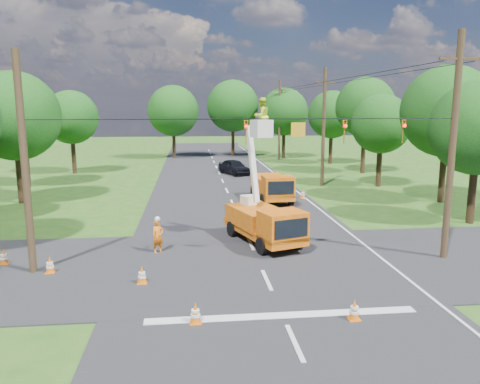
{
  "coord_description": "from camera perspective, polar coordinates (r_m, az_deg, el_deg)",
  "views": [
    {
      "loc": [
        -2.93,
        -17.34,
        6.83
      ],
      "look_at": [
        -0.48,
        5.45,
        2.6
      ],
      "focal_mm": 35.0,
      "sensor_mm": 36.0,
      "label": 1
    }
  ],
  "objects": [
    {
      "name": "road_main",
      "position": [
        38.07,
        -1.62,
        0.12
      ],
      "size": [
        12.0,
        100.0,
        0.06
      ],
      "primitive_type": "cube",
      "color": "black",
      "rests_on": "ground"
    },
    {
      "name": "tree_far_a",
      "position": [
        62.37,
        -8.15,
        9.76
      ],
      "size": [
        6.6,
        6.6,
        9.5
      ],
      "color": "#382616",
      "rests_on": "ground"
    },
    {
      "name": "traffic_cone_3",
      "position": [
        18.82,
        -11.86,
        -9.88
      ],
      "size": [
        0.38,
        0.38,
        0.71
      ],
      "color": "orange",
      "rests_on": "ground"
    },
    {
      "name": "traffic_cone_4",
      "position": [
        21.04,
        -22.16,
        -8.25
      ],
      "size": [
        0.38,
        0.38,
        0.71
      ],
      "color": "orange",
      "rests_on": "ground"
    },
    {
      "name": "ground",
      "position": [
        38.07,
        -1.62,
        0.12
      ],
      "size": [
        140.0,
        140.0,
        0.0
      ],
      "primitive_type": "plane",
      "color": "#285018",
      "rests_on": "ground"
    },
    {
      "name": "traffic_cone_6",
      "position": [
        35.17,
        7.66,
        -0.24
      ],
      "size": [
        0.38,
        0.38,
        0.71
      ],
      "color": "orange",
      "rests_on": "ground"
    },
    {
      "name": "bucket_truck",
      "position": [
        23.32,
        3.01,
        -2.53
      ],
      "size": [
        3.62,
        5.77,
        7.23
      ],
      "rotation": [
        0.0,
        0.0,
        0.33
      ],
      "color": "orange",
      "rests_on": "ground"
    },
    {
      "name": "pole_left",
      "position": [
        20.56,
        -24.76,
        2.99
      ],
      "size": [
        0.3,
        0.3,
        9.0
      ],
      "color": "#4C3823",
      "rests_on": "ground"
    },
    {
      "name": "tree_right_d",
      "position": [
        49.61,
        15.04,
        9.93
      ],
      "size": [
        6.0,
        6.0,
        9.7
      ],
      "color": "#382616",
      "rests_on": "ground"
    },
    {
      "name": "traffic_cone_2",
      "position": [
        26.45,
        4.62,
        -3.74
      ],
      "size": [
        0.38,
        0.38,
        0.71
      ],
      "color": "orange",
      "rests_on": "ground"
    },
    {
      "name": "traffic_cone_1",
      "position": [
        15.95,
        13.77,
        -13.79
      ],
      "size": [
        0.38,
        0.38,
        0.71
      ],
      "color": "orange",
      "rests_on": "ground"
    },
    {
      "name": "tree_right_c",
      "position": [
        41.62,
        16.84,
        7.92
      ],
      "size": [
        5.0,
        5.0,
        7.83
      ],
      "color": "#382616",
      "rests_on": "ground"
    },
    {
      "name": "stop_bar",
      "position": [
        15.97,
        5.21,
        -14.91
      ],
      "size": [
        9.0,
        0.45,
        0.02
      ],
      "primitive_type": "cube",
      "color": "silver",
      "rests_on": "ground"
    },
    {
      "name": "tree_far_c",
      "position": [
        62.59,
        5.4,
        9.71
      ],
      "size": [
        6.2,
        6.2,
        9.18
      ],
      "color": "#382616",
      "rests_on": "ground"
    },
    {
      "name": "tree_left_d",
      "position": [
        36.4,
        -25.78,
        8.32
      ],
      "size": [
        6.2,
        6.2,
        9.24
      ],
      "color": "#382616",
      "rests_on": "ground"
    },
    {
      "name": "traffic_cone_0",
      "position": [
        15.37,
        -5.46,
        -14.49
      ],
      "size": [
        0.38,
        0.38,
        0.71
      ],
      "color": "orange",
      "rests_on": "ground"
    },
    {
      "name": "edge_line",
      "position": [
        38.9,
        6.63,
        0.27
      ],
      "size": [
        0.12,
        90.0,
        0.02
      ],
      "primitive_type": "cube",
      "color": "silver",
      "rests_on": "ground"
    },
    {
      "name": "signal_span",
      "position": [
        20.03,
        8.87,
        7.61
      ],
      "size": [
        18.0,
        0.29,
        1.07
      ],
      "color": "black",
      "rests_on": "ground"
    },
    {
      "name": "pole_right_far",
      "position": [
        60.45,
        4.83,
        8.79
      ],
      "size": [
        1.8,
        0.3,
        10.0
      ],
      "color": "#4C3823",
      "rests_on": "ground"
    },
    {
      "name": "second_truck",
      "position": [
        33.83,
        3.93,
        0.66
      ],
      "size": [
        2.51,
        5.72,
        2.1
      ],
      "rotation": [
        0.0,
        0.0,
        0.06
      ],
      "color": "orange",
      "rests_on": "ground"
    },
    {
      "name": "road_cross",
      "position": [
        20.72,
        2.37,
        -8.8
      ],
      "size": [
        56.0,
        10.0,
        0.07
      ],
      "primitive_type": "cube",
      "color": "black",
      "rests_on": "ground"
    },
    {
      "name": "pole_right_near",
      "position": [
        22.53,
        24.48,
        5.13
      ],
      "size": [
        1.8,
        0.3,
        10.0
      ],
      "color": "#4C3823",
      "rests_on": "ground"
    },
    {
      "name": "ground_worker",
      "position": [
        22.34,
        -9.98,
        -5.34
      ],
      "size": [
        0.71,
        0.66,
        1.62
      ],
      "primitive_type": "imported",
      "rotation": [
        0.0,
        0.0,
        0.62
      ],
      "color": "orange",
      "rests_on": "ground"
    },
    {
      "name": "tree_left_f",
      "position": [
        50.76,
        -19.88,
        8.55
      ],
      "size": [
        5.4,
        5.4,
        8.4
      ],
      "color": "#382616",
      "rests_on": "ground"
    },
    {
      "name": "tree_left_e",
      "position": [
        43.6,
        -25.01,
        9.05
      ],
      "size": [
        5.8,
        5.8,
        9.41
      ],
      "color": "#382616",
      "rests_on": "ground"
    },
    {
      "name": "distant_car",
      "position": [
        47.28,
        -0.7,
        3.07
      ],
      "size": [
        3.41,
        4.76,
        1.51
      ],
      "primitive_type": "imported",
      "rotation": [
        0.0,
        0.0,
        0.41
      ],
      "color": "black",
      "rests_on": "ground"
    },
    {
      "name": "tree_far_b",
      "position": [
        64.61,
        -0.88,
        10.43
      ],
      "size": [
        7.0,
        7.0,
        10.32
      ],
      "color": "#382616",
      "rests_on": "ground"
    },
    {
      "name": "tree_right_e",
      "position": [
        56.86,
        11.13,
        9.24
      ],
      "size": [
        5.6,
        5.6,
        8.63
      ],
      "color": "#382616",
      "rests_on": "ground"
    },
    {
      "name": "traffic_cone_5",
      "position": [
        22.97,
        -26.85,
        -7.07
      ],
      "size": [
        0.38,
        0.38,
        0.71
      ],
      "color": "orange",
      "rests_on": "ground"
    },
    {
      "name": "tree_right_a",
      "position": [
        30.22,
        27.02,
        6.93
      ],
      "size": [
        5.4,
        5.4,
        8.28
      ],
      "color": "#382616",
      "rests_on": "ground"
    },
    {
      "name": "tree_right_b",
      "position": [
        36.11,
        23.95,
        8.94
      ],
      "size": [
        6.4,
        6.4,
        9.65
      ],
      "color": "#382616",
      "rests_on": "ground"
    },
    {
      "name": "pole_right_mid",
      "position": [
        41.0,
        10.16,
        7.89
      ],
      "size": [
        1.8,
        0.3,
        10.0
      ],
      "color": "#4C3823",
      "rests_on": "ground"
    }
  ]
}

